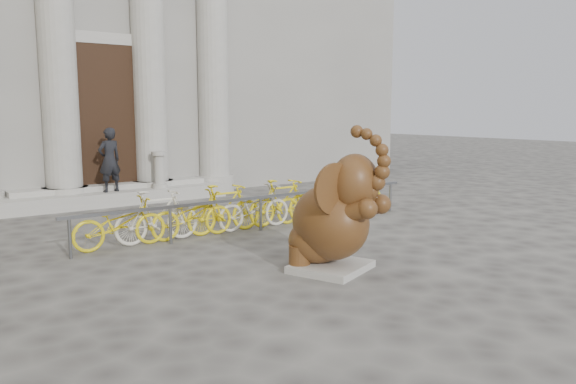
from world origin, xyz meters
TOP-DOWN VIEW (x-y plane):
  - ground at (0.00, 0.00)m, footprint 80.00×80.00m
  - classical_building at (0.00, 14.93)m, footprint 22.00×10.70m
  - entrance_steps at (0.00, 9.40)m, footprint 6.00×1.20m
  - elephant_statue at (0.54, 1.15)m, footprint 1.50×1.77m
  - bike_rack at (1.24, 4.52)m, footprint 8.00×0.53m
  - pedestrian at (-0.21, 9.18)m, footprint 0.67×0.50m
  - balustrade_post at (1.11, 9.10)m, footprint 0.41×0.41m

SIDE VIEW (x-z plane):
  - ground at x=0.00m, z-range 0.00..0.00m
  - entrance_steps at x=0.00m, z-range 0.00..0.36m
  - bike_rack at x=1.24m, z-range 0.00..1.00m
  - elephant_statue at x=0.54m, z-range -0.30..1.93m
  - balustrade_post at x=1.11m, z-range 0.32..1.32m
  - pedestrian at x=-0.21m, z-range 0.36..2.03m
  - classical_building at x=0.00m, z-range -0.02..11.98m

